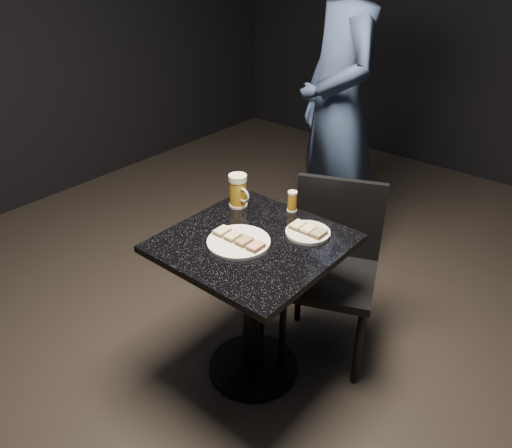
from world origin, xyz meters
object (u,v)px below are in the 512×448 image
object	(u,v)px
chair	(333,261)
beer_tumbler	(292,201)
patron	(337,109)
table	(253,286)
plate_large	(239,242)
beer_mug	(238,191)
plate_small	(308,233)

from	to	relation	value
chair	beer_tumbler	bearing A→B (deg)	-154.38
beer_tumbler	chair	distance (m)	0.36
patron	table	bearing A→B (deg)	-36.41
table	patron	bearing A→B (deg)	105.68
table	plate_large	bearing A→B (deg)	-117.95
table	chair	bearing A→B (deg)	68.45
plate_large	beer_tumbler	distance (m)	0.37
chair	plate_large	bearing A→B (deg)	-112.37
patron	beer_mug	xyz separation A→B (m)	(0.08, -0.97, -0.15)
beer_mug	chair	size ratio (longest dim) A/B	0.18
plate_small	beer_tumbler	xyz separation A→B (m)	(-0.18, 0.13, 0.04)
beer_tumbler	table	bearing A→B (deg)	-84.90
beer_mug	beer_tumbler	distance (m)	0.26
patron	beer_tumbler	distance (m)	0.91
beer_tumbler	chair	bearing A→B (deg)	25.62
patron	chair	distance (m)	1.02
patron	chair	size ratio (longest dim) A/B	2.22
plate_small	patron	distance (m)	1.10
table	chair	size ratio (longest dim) A/B	0.85
plate_large	patron	xyz separation A→B (m)	(-0.30, 1.22, 0.22)
plate_large	chair	size ratio (longest dim) A/B	0.30
patron	beer_mug	distance (m)	0.98
plate_large	plate_small	xyz separation A→B (m)	(0.18, 0.25, 0.00)
beer_mug	plate_large	bearing A→B (deg)	-48.35
plate_small	beer_mug	size ratio (longest dim) A/B	1.22
chair	table	bearing A→B (deg)	-111.55
plate_small	beer_tumbler	bearing A→B (deg)	144.47
beer_tumbler	patron	bearing A→B (deg)	109.40
plate_small	patron	world-z (taller)	patron
patron	beer_tumbler	world-z (taller)	patron
patron	beer_tumbler	bearing A→B (deg)	-32.69
chair	beer_mug	bearing A→B (deg)	-152.40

